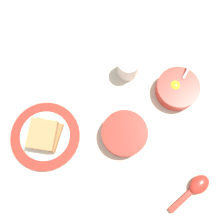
{
  "coord_description": "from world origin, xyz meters",
  "views": [
    {
      "loc": [
        0.11,
        0.02,
        0.8
      ],
      "look_at": [
        0.03,
        -0.15,
        0.02
      ],
      "focal_mm": 42.0,
      "sensor_mm": 36.0,
      "label": 1
    }
  ],
  "objects": [
    {
      "name": "drinking_cup",
      "position": [
        -0.08,
        -0.25,
        0.04
      ],
      "size": [
        0.07,
        0.07,
        0.08
      ],
      "color": "silver",
      "rests_on": "ground_plane"
    },
    {
      "name": "ground_plane",
      "position": [
        0.0,
        0.0,
        0.0
      ],
      "size": [
        3.0,
        3.0,
        0.0
      ],
      "primitive_type": "plane",
      "color": "beige"
    },
    {
      "name": "egg_bowl",
      "position": [
        -0.19,
        -0.12,
        0.02
      ],
      "size": [
        0.13,
        0.13,
        0.07
      ],
      "color": "red",
      "rests_on": "ground_plane"
    },
    {
      "name": "toast_plate",
      "position": [
        0.24,
        -0.18,
        0.01
      ],
      "size": [
        0.21,
        0.21,
        0.01
      ],
      "color": "red",
      "rests_on": "ground_plane"
    },
    {
      "name": "toast_sandwich",
      "position": [
        0.24,
        -0.18,
        0.03
      ],
      "size": [
        0.12,
        0.12,
        0.04
      ],
      "color": "#9E7042",
      "rests_on": "toast_plate"
    },
    {
      "name": "congee_bowl",
      "position": [
        0.02,
        -0.07,
        0.02
      ],
      "size": [
        0.14,
        0.14,
        0.04
      ],
      "color": "red",
      "rests_on": "ground_plane"
    },
    {
      "name": "soup_spoon",
      "position": [
        -0.09,
        0.16,
        0.01
      ],
      "size": [
        0.15,
        0.06,
        0.03
      ],
      "color": "red",
      "rests_on": "ground_plane"
    }
  ]
}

